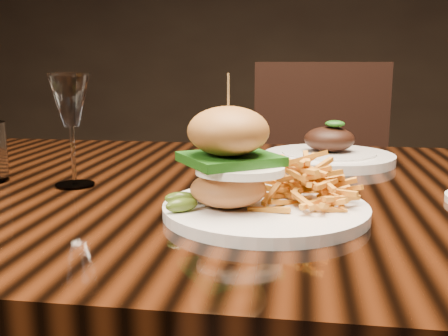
# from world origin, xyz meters

# --- Properties ---
(dining_table) EXTENTS (1.60, 0.90, 0.75)m
(dining_table) POSITION_xyz_m (0.00, 0.00, 0.67)
(dining_table) COLOR black
(dining_table) RESTS_ON ground
(burger_plate) EXTENTS (0.27, 0.27, 0.19)m
(burger_plate) POSITION_xyz_m (0.02, -0.17, 0.80)
(burger_plate) COLOR white
(burger_plate) RESTS_ON dining_table
(ramekin) EXTENTS (0.08, 0.08, 0.03)m
(ramekin) POSITION_xyz_m (-0.05, 0.04, 0.77)
(ramekin) COLOR white
(ramekin) RESTS_ON dining_table
(wine_glass) EXTENTS (0.07, 0.07, 0.18)m
(wine_glass) POSITION_xyz_m (-0.30, -0.04, 0.88)
(wine_glass) COLOR white
(wine_glass) RESTS_ON dining_table
(far_dish) EXTENTS (0.26, 0.26, 0.09)m
(far_dish) POSITION_xyz_m (0.12, 0.23, 0.77)
(far_dish) COLOR white
(far_dish) RESTS_ON dining_table
(chair_far) EXTENTS (0.49, 0.49, 0.95)m
(chair_far) POSITION_xyz_m (0.14, 0.89, 0.54)
(chair_far) COLOR black
(chair_far) RESTS_ON ground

